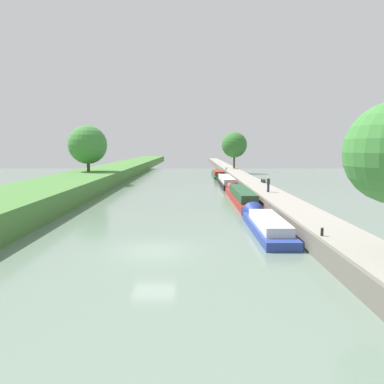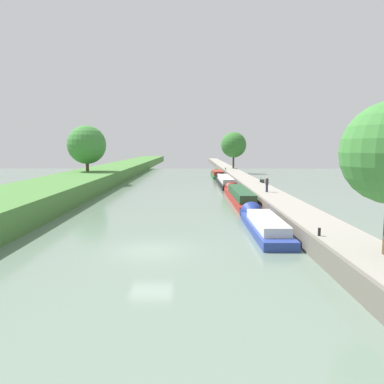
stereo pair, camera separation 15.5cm
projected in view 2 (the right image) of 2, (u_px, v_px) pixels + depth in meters
ground_plane at (152, 251)px, 21.57m from camera, size 160.00×160.00×0.00m
right_towpath at (337, 242)px, 21.46m from camera, size 3.28×260.00×1.14m
stone_quay at (307, 241)px, 21.46m from camera, size 0.25×260.00×1.19m
narrowboat_blue at (264, 223)px, 26.96m from camera, size 2.14×11.11×2.03m
narrowboat_red at (240, 195)px, 41.29m from camera, size 2.03×16.94×2.13m
narrowboat_black at (226, 181)px, 58.89m from camera, size 2.07×17.03×2.06m
narrowboat_green at (218, 174)px, 73.25m from camera, size 2.19×11.56×2.14m
tree_rightbank_midnear at (235, 145)px, 81.78m from camera, size 5.65×5.65×8.09m
tree_leftbank_upstream at (88, 145)px, 58.31m from camera, size 6.10×6.10×7.32m
person_walking at (268, 184)px, 39.90m from camera, size 0.34×0.34×1.66m
mooring_bollard_near at (321, 232)px, 20.43m from camera, size 0.16×0.16×0.45m
mooring_bollard_far at (227, 169)px, 77.87m from camera, size 0.16×0.16×0.45m
park_bench at (263, 180)px, 50.39m from camera, size 0.44×1.50×0.47m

